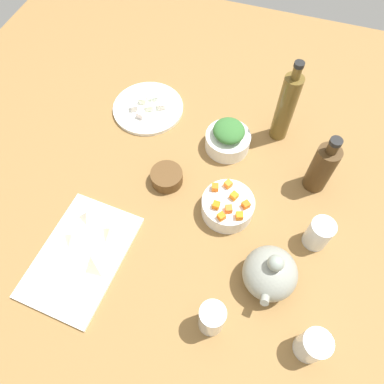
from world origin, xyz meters
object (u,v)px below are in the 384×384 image
(bowl_small_side, at_px, (167,177))
(teapot, at_px, (270,273))
(cutting_board, at_px, (81,256))
(bottle_1, at_px, (286,107))
(drinking_glass_1, at_px, (319,234))
(plate_tofu, at_px, (148,108))
(drinking_glass_2, at_px, (212,318))
(bowl_greens, at_px, (228,141))
(bottle_0, at_px, (322,167))
(drinking_glass_0, at_px, (312,346))
(bowl_carrots, at_px, (228,207))

(bowl_small_side, height_order, teapot, teapot)
(cutting_board, distance_m, bowl_small_side, 0.32)
(bottle_1, relative_size, drinking_glass_1, 2.96)
(plate_tofu, xyz_separation_m, drinking_glass_2, (0.58, 0.39, 0.05))
(cutting_board, relative_size, drinking_glass_1, 3.35)
(bowl_greens, height_order, teapot, teapot)
(bowl_small_side, bearing_deg, teapot, 59.51)
(bowl_small_side, relative_size, drinking_glass_1, 0.98)
(bottle_0, height_order, bottle_1, bottle_1)
(bowl_greens, xyz_separation_m, drinking_glass_1, (0.23, 0.30, 0.02))
(cutting_board, height_order, plate_tofu, plate_tofu)
(bottle_1, bearing_deg, bowl_greens, -54.45)
(drinking_glass_0, relative_size, drinking_glass_1, 0.99)
(bottle_0, bearing_deg, plate_tofu, -101.94)
(bowl_small_side, bearing_deg, bottle_1, 135.44)
(bottle_1, bearing_deg, bowl_carrots, -13.97)
(bowl_greens, relative_size, drinking_glass_1, 1.44)
(cutting_board, bearing_deg, bottle_0, 127.59)
(bottle_0, relative_size, drinking_glass_1, 2.14)
(bottle_0, xyz_separation_m, bottle_1, (-0.15, -0.14, 0.04))
(plate_tofu, relative_size, drinking_glass_0, 2.48)
(bottle_1, bearing_deg, drinking_glass_2, -3.26)
(bowl_carrots, relative_size, bowl_small_side, 1.54)
(bowl_greens, xyz_separation_m, bottle_1, (-0.10, 0.14, 0.09))
(plate_tofu, xyz_separation_m, bowl_greens, (0.07, 0.29, 0.02))
(bowl_carrots, height_order, bottle_1, bottle_1)
(bowl_small_side, distance_m, teapot, 0.39)
(bowl_small_side, bearing_deg, bottle_0, 107.04)
(bowl_small_side, bearing_deg, drinking_glass_0, 54.78)
(cutting_board, bearing_deg, drinking_glass_1, 112.52)
(bowl_carrots, bearing_deg, drinking_glass_2, 8.28)
(cutting_board, height_order, bowl_greens, bowl_greens)
(plate_tofu, xyz_separation_m, bottle_0, (0.12, 0.56, 0.08))
(bowl_small_side, bearing_deg, drinking_glass_1, 82.87)
(bottle_0, height_order, drinking_glass_0, bottle_0)
(bottle_1, xyz_separation_m, drinking_glass_0, (0.60, 0.19, -0.07))
(teapot, bearing_deg, bowl_carrots, -137.27)
(teapot, distance_m, bottle_1, 0.48)
(bowl_carrots, relative_size, teapot, 0.93)
(teapot, relative_size, bottle_1, 0.55)
(plate_tofu, height_order, bowl_small_side, bowl_small_side)
(cutting_board, height_order, bottle_1, bottle_1)
(bowl_greens, bearing_deg, bottle_0, 79.42)
(drinking_glass_0, bearing_deg, bowl_carrots, -136.60)
(bottle_0, bearing_deg, cutting_board, -52.41)
(plate_tofu, bearing_deg, bottle_0, 78.06)
(drinking_glass_2, bearing_deg, drinking_glass_0, 94.15)
(cutting_board, height_order, bowl_carrots, bowl_carrots)
(bowl_greens, xyz_separation_m, bowl_carrots, (0.22, 0.06, 0.00))
(bowl_small_side, distance_m, drinking_glass_1, 0.44)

